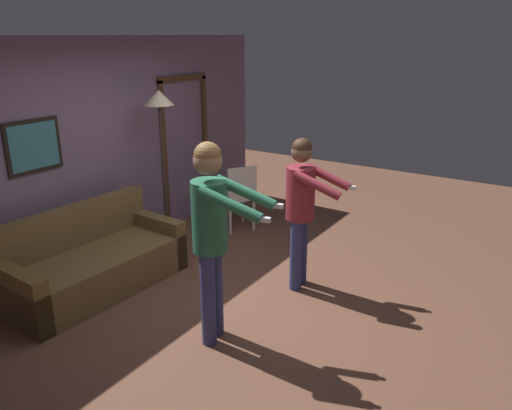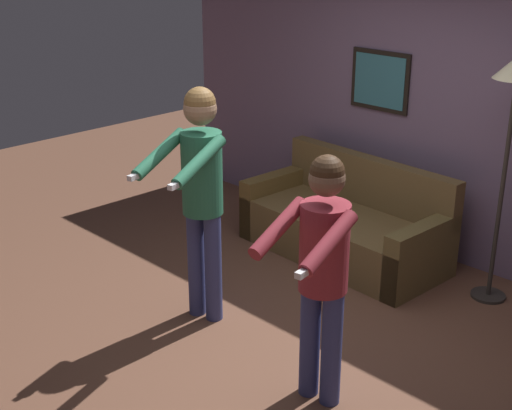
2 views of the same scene
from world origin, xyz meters
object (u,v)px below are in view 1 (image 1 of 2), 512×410
object	(u,v)px
dining_chair_distant	(239,194)
torchiere_lamp	(160,115)
person_standing_left	(212,224)
person_standing_right	(302,201)
couch	(94,264)

from	to	relation	value
dining_chair_distant	torchiere_lamp	bearing A→B (deg)	148.84
torchiere_lamp	person_standing_left	bearing A→B (deg)	-127.23
person_standing_right	dining_chair_distant	world-z (taller)	person_standing_right
torchiere_lamp	person_standing_right	bearing A→B (deg)	-93.27
couch	person_standing_right	size ratio (longest dim) A/B	1.19
torchiere_lamp	person_standing_left	size ratio (longest dim) A/B	1.10
torchiere_lamp	dining_chair_distant	xyz separation A→B (m)	(0.89, -0.54, -1.15)
person_standing_right	torchiere_lamp	bearing A→B (deg)	86.73
person_standing_left	person_standing_right	size ratio (longest dim) A/B	1.10
couch	torchiere_lamp	xyz separation A→B (m)	(1.35, 0.19, 1.40)
couch	person_standing_left	xyz separation A→B (m)	(-0.06, -1.67, 0.83)
person_standing_left	dining_chair_distant	distance (m)	2.71
person_standing_left	torchiere_lamp	bearing A→B (deg)	52.77
couch	torchiere_lamp	world-z (taller)	torchiere_lamp
person_standing_right	couch	bearing A→B (deg)	123.84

